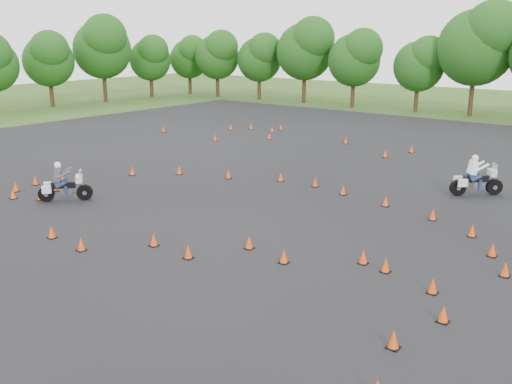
% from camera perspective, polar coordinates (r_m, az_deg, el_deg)
% --- Properties ---
extents(ground, '(140.00, 140.00, 0.00)m').
position_cam_1_polar(ground, '(20.35, -6.99, -5.62)').
color(ground, '#2D5119').
rests_on(ground, ground).
extents(asphalt_pad, '(62.00, 62.00, 0.00)m').
position_cam_1_polar(asphalt_pad, '(24.70, 2.86, -1.70)').
color(asphalt_pad, black).
rests_on(asphalt_pad, ground).
extents(traffic_cones, '(36.23, 33.49, 0.45)m').
position_cam_1_polar(traffic_cones, '(24.39, 2.18, -1.37)').
color(traffic_cones, '#EB4609').
rests_on(traffic_cones, asphalt_pad).
extents(rider_grey, '(2.17, 2.25, 1.84)m').
position_cam_1_polar(rider_grey, '(27.08, -18.59, 1.06)').
color(rider_grey, '#47494F').
rests_on(rider_grey, ground).
extents(rider_white, '(2.37, 2.27, 1.94)m').
position_cam_1_polar(rider_white, '(28.51, 21.25, 1.60)').
color(rider_white, white).
rests_on(rider_white, ground).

